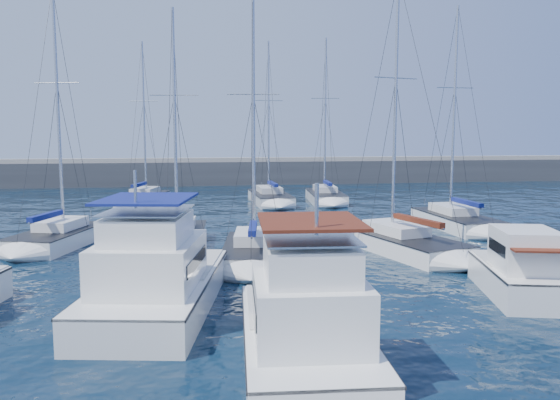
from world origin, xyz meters
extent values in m
plane|color=black|center=(0.00, 0.00, 0.00)|extent=(220.00, 220.00, 0.00)
cube|color=#424244|center=(0.00, 52.00, 1.00)|extent=(160.00, 6.00, 4.00)
cube|color=gray|center=(0.00, 52.00, 3.20)|extent=(160.00, 1.20, 0.50)
cube|color=white|center=(-3.99, 0.00, 0.40)|extent=(5.47, 9.95, 1.60)
cube|color=#262628|center=(-3.99, 0.00, 1.15)|extent=(5.54, 9.96, 0.08)
cube|color=white|center=(-4.21, -1.13, 2.00)|extent=(3.97, 4.88, 1.60)
cube|color=black|center=(-4.21, -1.13, 2.08)|extent=(3.87, 4.04, 0.45)
cube|color=white|center=(-4.25, -1.32, 3.25)|extent=(3.09, 3.48, 0.90)
cube|color=navy|center=(-4.25, -1.32, 4.25)|extent=(3.49, 3.97, 0.08)
cube|color=white|center=(0.23, -5.79, 0.40)|extent=(3.90, 8.10, 1.60)
cube|color=#262628|center=(0.23, -5.79, 1.15)|extent=(3.96, 8.11, 0.08)
cube|color=white|center=(0.16, -6.75, 2.00)|extent=(3.06, 3.86, 1.60)
cube|color=black|center=(0.16, -6.75, 2.08)|extent=(3.06, 3.14, 0.45)
cube|color=white|center=(0.14, -6.95, 3.25)|extent=(2.42, 2.72, 0.90)
cube|color=#521E10|center=(0.14, -6.95, 4.25)|extent=(2.73, 3.11, 0.08)
cube|color=white|center=(10.08, -0.58, 0.40)|extent=(3.84, 6.06, 1.60)
cube|color=#262628|center=(10.08, -0.58, 1.15)|extent=(3.89, 6.07, 0.08)
cube|color=white|center=(9.91, -1.24, 2.00)|extent=(2.71, 3.05, 1.60)
cube|color=black|center=(9.91, -1.24, 2.08)|extent=(2.62, 2.56, 0.45)
cube|color=#521E10|center=(9.65, -2.23, 2.30)|extent=(2.37, 2.16, 0.07)
cube|color=white|center=(-10.41, 12.51, 0.30)|extent=(4.83, 7.53, 1.30)
cube|color=#262628|center=(-10.41, 12.51, 0.93)|extent=(4.88, 7.55, 0.06)
cube|color=white|center=(-10.29, 12.93, 1.25)|extent=(2.72, 3.47, 0.55)
cylinder|color=silver|center=(-10.21, 13.18, 8.03)|extent=(0.18, 0.18, 13.16)
cylinder|color=silver|center=(-10.70, 11.51, 1.80)|extent=(1.09, 3.38, 0.12)
cube|color=navy|center=(-10.73, 11.41, 1.95)|extent=(1.21, 3.11, 0.28)
cube|color=white|center=(-3.67, 10.69, 0.30)|extent=(3.62, 8.96, 1.30)
cube|color=#262628|center=(-3.67, 10.69, 0.93)|extent=(3.68, 8.96, 0.06)
cube|color=white|center=(-3.63, 11.23, 1.25)|extent=(2.22, 3.96, 0.55)
cylinder|color=silver|center=(-3.61, 11.56, 7.43)|extent=(0.18, 0.18, 11.95)
cylinder|color=silver|center=(-3.76, 9.38, 1.80)|extent=(0.43, 4.38, 0.12)
cube|color=#521E10|center=(-3.77, 9.28, 1.95)|extent=(0.63, 3.96, 0.28)
cube|color=white|center=(0.28, 6.74, 0.30)|extent=(3.87, 7.38, 1.30)
cube|color=#262628|center=(0.28, 6.74, 0.93)|extent=(3.93, 7.39, 0.06)
cube|color=white|center=(0.34, 7.18, 1.25)|extent=(2.31, 3.32, 0.55)
cylinder|color=silver|center=(0.38, 7.44, 7.26)|extent=(0.18, 0.18, 11.62)
cylinder|color=silver|center=(0.13, 5.70, 1.80)|extent=(0.62, 3.50, 0.12)
cube|color=navy|center=(0.12, 5.60, 1.95)|extent=(0.80, 3.19, 0.28)
cube|color=white|center=(8.56, 7.91, 0.30)|extent=(5.16, 8.99, 1.30)
cube|color=#262628|center=(8.56, 7.91, 0.93)|extent=(5.22, 9.01, 0.06)
cube|color=white|center=(8.43, 8.42, 1.25)|extent=(2.89, 4.10, 0.55)
cylinder|color=silver|center=(8.35, 8.73, 8.14)|extent=(0.18, 0.18, 13.38)
cylinder|color=silver|center=(8.89, 6.68, 1.80)|extent=(1.20, 4.13, 0.12)
cube|color=#521E10|center=(8.91, 6.58, 1.95)|extent=(1.31, 3.78, 0.28)
cube|color=white|center=(15.27, 14.73, 0.30)|extent=(3.09, 8.33, 1.30)
cube|color=#262628|center=(15.27, 14.73, 0.93)|extent=(3.15, 8.33, 0.06)
cube|color=white|center=(15.26, 15.25, 1.25)|extent=(1.99, 3.65, 0.55)
cylinder|color=silver|center=(15.26, 15.56, 8.27)|extent=(0.18, 0.18, 13.63)
cylinder|color=silver|center=(15.28, 13.48, 1.80)|extent=(0.16, 4.15, 0.12)
cube|color=navy|center=(15.28, 13.38, 1.95)|extent=(0.39, 3.74, 0.28)
cube|color=white|center=(-7.12, 31.45, 0.30)|extent=(4.67, 8.04, 1.30)
cube|color=#262628|center=(-7.12, 31.45, 0.93)|extent=(4.73, 8.06, 0.06)
cube|color=white|center=(-7.01, 31.91, 1.25)|extent=(2.66, 3.67, 0.55)
cylinder|color=silver|center=(-6.94, 32.18, 8.15)|extent=(0.18, 0.18, 13.41)
cylinder|color=silver|center=(-7.38, 30.35, 1.80)|extent=(0.99, 3.70, 0.12)
cube|color=navy|center=(-7.40, 30.25, 1.95)|extent=(1.13, 3.39, 0.28)
cube|color=white|center=(4.59, 30.58, 0.30)|extent=(3.29, 8.78, 1.30)
cube|color=#262628|center=(4.59, 30.58, 0.93)|extent=(3.35, 8.78, 0.06)
cube|color=white|center=(4.58, 31.13, 1.25)|extent=(2.10, 3.86, 0.55)
cylinder|color=silver|center=(4.57, 31.45, 8.27)|extent=(0.18, 0.18, 13.63)
cylinder|color=silver|center=(4.62, 29.27, 1.80)|extent=(0.21, 4.36, 0.12)
cube|color=navy|center=(4.62, 29.17, 1.95)|extent=(0.43, 3.93, 0.28)
cube|color=white|center=(9.97, 30.58, 0.30)|extent=(3.86, 8.58, 1.30)
cube|color=#262628|center=(9.97, 30.58, 0.93)|extent=(3.92, 8.59, 0.06)
cube|color=white|center=(10.03, 31.10, 1.25)|extent=(2.32, 3.82, 0.55)
cylinder|color=silver|center=(10.06, 31.41, 8.48)|extent=(0.18, 0.18, 14.07)
cylinder|color=silver|center=(9.84, 29.34, 1.80)|extent=(0.56, 4.15, 0.12)
cube|color=navy|center=(9.83, 29.25, 1.95)|extent=(0.74, 3.76, 0.28)
camera|label=1|loc=(-2.77, -20.06, 6.38)|focal=35.00mm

